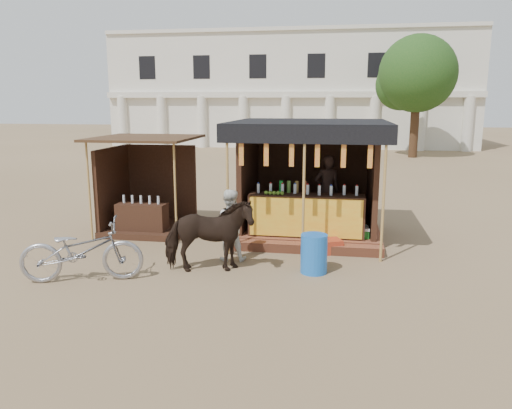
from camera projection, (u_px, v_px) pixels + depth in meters
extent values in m
plane|color=#846B4C|center=(242.00, 280.00, 9.16)|extent=(120.00, 120.00, 0.00)
cube|color=brown|center=(308.00, 230.00, 12.36)|extent=(3.40, 2.80, 0.22)
cube|color=brown|center=(304.00, 248.00, 10.87)|extent=(3.40, 0.35, 0.20)
cube|color=#371F14|center=(306.00, 215.00, 11.33)|extent=(2.60, 0.55, 0.95)
cube|color=orange|center=(305.00, 218.00, 11.05)|extent=(2.50, 0.02, 0.88)
cube|color=#371F14|center=(312.00, 169.00, 13.30)|extent=(3.00, 0.12, 2.50)
cube|color=#371F14|center=(249.00, 174.00, 12.33)|extent=(0.12, 2.50, 2.50)
cube|color=#371F14|center=(373.00, 177.00, 11.85)|extent=(0.12, 2.50, 2.50)
cube|color=black|center=(310.00, 122.00, 11.64)|extent=(3.60, 3.60, 0.06)
cube|color=black|center=(305.00, 135.00, 9.95)|extent=(3.60, 0.06, 0.36)
cylinder|color=tan|center=(227.00, 191.00, 10.48)|extent=(0.06, 0.06, 2.75)
cylinder|color=tan|center=(304.00, 193.00, 10.22)|extent=(0.06, 0.06, 2.75)
cylinder|color=tan|center=(384.00, 196.00, 9.97)|extent=(0.06, 0.06, 2.75)
cube|color=red|center=(241.00, 152.00, 10.26)|extent=(0.10, 0.02, 0.55)
cube|color=red|center=(266.00, 153.00, 10.18)|extent=(0.10, 0.02, 0.55)
cube|color=red|center=(292.00, 153.00, 10.10)|extent=(0.10, 0.02, 0.55)
cube|color=red|center=(317.00, 154.00, 10.02)|extent=(0.10, 0.02, 0.55)
cube|color=red|center=(344.00, 154.00, 9.93)|extent=(0.10, 0.02, 0.55)
cube|color=red|center=(370.00, 154.00, 9.85)|extent=(0.10, 0.02, 0.55)
imported|color=black|center=(327.00, 191.00, 12.19)|extent=(0.72, 0.57, 1.74)
cube|color=#371F14|center=(150.00, 227.00, 12.72)|extent=(2.00, 2.00, 0.15)
cube|color=#371F14|center=(162.00, 184.00, 13.44)|extent=(1.90, 0.10, 2.10)
cube|color=#371F14|center=(113.00, 189.00, 12.68)|extent=(0.10, 1.90, 2.10)
cube|color=#472D19|center=(145.00, 138.00, 12.16)|extent=(2.40, 2.40, 0.06)
cylinder|color=tan|center=(89.00, 191.00, 11.65)|extent=(0.05, 0.05, 2.35)
cylinder|color=tan|center=(175.00, 194.00, 11.32)|extent=(0.05, 0.05, 2.35)
cube|color=#371F14|center=(142.00, 220.00, 12.17)|extent=(1.20, 0.50, 0.80)
imported|color=black|center=(209.00, 236.00, 9.49)|extent=(1.83, 1.17, 1.43)
imported|color=#93939B|center=(82.00, 251.00, 9.04)|extent=(2.31, 1.37, 1.15)
imported|color=silver|center=(229.00, 225.00, 10.22)|extent=(0.78, 0.64, 1.48)
cylinder|color=blue|center=(314.00, 254.00, 9.51)|extent=(0.60, 0.60, 0.75)
cube|color=#A3321B|center=(332.00, 246.00, 10.81)|extent=(0.52, 0.53, 0.30)
cube|color=#1C7E22|center=(354.00, 238.00, 11.30)|extent=(0.65, 0.47, 0.40)
cube|color=white|center=(354.00, 228.00, 11.26)|extent=(0.68, 0.49, 0.06)
cube|color=silver|center=(291.00, 91.00, 37.66)|extent=(26.00, 7.00, 8.00)
cube|color=silver|center=(286.00, 95.00, 34.24)|extent=(26.00, 0.50, 0.40)
cube|color=silver|center=(287.00, 28.00, 33.46)|extent=(26.00, 0.30, 0.25)
cylinder|color=silver|center=(123.00, 121.00, 36.55)|extent=(0.70, 0.70, 3.60)
cylinder|color=silver|center=(162.00, 122.00, 36.07)|extent=(0.70, 0.70, 3.60)
cylinder|color=silver|center=(202.00, 122.00, 35.59)|extent=(0.70, 0.70, 3.60)
cylinder|color=silver|center=(244.00, 122.00, 35.11)|extent=(0.70, 0.70, 3.60)
cylinder|color=silver|center=(286.00, 123.00, 34.63)|extent=(0.70, 0.70, 3.60)
cylinder|color=silver|center=(329.00, 123.00, 34.15)|extent=(0.70, 0.70, 3.60)
cylinder|color=silver|center=(374.00, 123.00, 33.67)|extent=(0.70, 0.70, 3.60)
cylinder|color=silver|center=(420.00, 123.00, 33.19)|extent=(0.70, 0.70, 3.60)
cylinder|color=silver|center=(468.00, 124.00, 32.71)|extent=(0.70, 0.70, 3.60)
cylinder|color=#382314|center=(415.00, 123.00, 29.06)|extent=(0.50, 0.50, 4.00)
sphere|color=#2C4C1A|center=(418.00, 74.00, 28.49)|extent=(4.40, 4.40, 4.40)
sphere|color=#2C4C1A|center=(401.00, 85.00, 29.32)|extent=(2.99, 2.99, 2.99)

